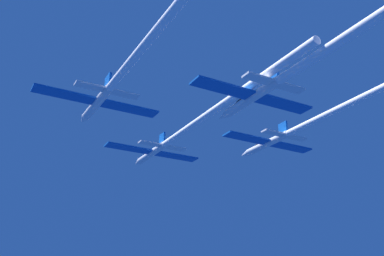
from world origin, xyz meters
name	(u,v)px	position (x,y,z in m)	size (l,w,h in m)	color
jet_lead	(186,130)	(-0.24, -16.28, 0.22)	(20.85, 58.39, 3.45)	silver
jet_left_wing	(152,37)	(-17.85, -39.79, 0.88)	(20.85, 72.99, 3.45)	silver
jet_right_wing	(335,111)	(18.33, -35.33, 0.62)	(20.85, 65.25, 3.45)	silver
jet_slot	(360,28)	(0.91, -55.50, -0.98)	(20.85, 69.92, 3.45)	silver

